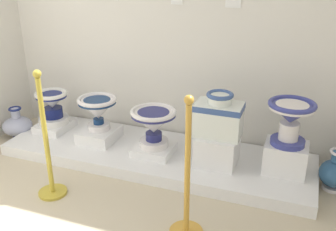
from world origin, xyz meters
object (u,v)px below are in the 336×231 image
Objects in this scene: plinth_block_leftmost at (154,149)px; antique_toilet_central_ornate at (219,115)px; plinth_block_slender_white at (55,126)px; stanchion_post_near_left at (48,156)px; plinth_block_broad_patterned at (100,134)px; stanchion_post_near_right at (187,194)px; antique_toilet_slender_white at (52,104)px; decorative_vase_corner at (335,173)px; decorative_vase_spare at (17,125)px; antique_toilet_leftmost at (154,122)px; plinth_block_central_ornate at (217,149)px; antique_toilet_pale_glazed at (291,116)px; plinth_block_pale_glazed at (285,158)px; antique_toilet_broad_patterned at (98,108)px.

antique_toilet_central_ornate is (0.59, 0.02, 0.42)m from plinth_block_leftmost.
plinth_block_slender_white is 1.09m from stanchion_post_near_left.
stanchion_post_near_left is at bearing -128.03° from plinth_block_leftmost.
stanchion_post_near_right reaches higher than plinth_block_broad_patterned.
decorative_vase_corner is at bearing -0.14° from antique_toilet_slender_white.
antique_toilet_central_ornate reaches higher than plinth_block_leftmost.
decorative_vase_spare is 0.33× the size of stanchion_post_near_right.
plinth_block_slender_white is 0.37× the size of stanchion_post_near_right.
stanchion_post_near_right is (0.59, -0.86, -0.09)m from antique_toilet_leftmost.
plinth_block_central_ornate is 0.33× the size of stanchion_post_near_left.
antique_toilet_leftmost is at bearing -5.99° from plinth_block_slender_white.
stanchion_post_near_left is (-0.60, -0.76, 0.20)m from plinth_block_leftmost.
antique_toilet_leftmost is (0.62, -0.07, 0.26)m from plinth_block_broad_patterned.
antique_toilet_pale_glazed reaches higher than decorative_vase_corner.
decorative_vase_corner is at bearing 5.55° from antique_toilet_central_ornate.
plinth_block_leftmost is 1.02× the size of plinth_block_pale_glazed.
plinth_block_slender_white is 1.11× the size of plinth_block_pale_glazed.
antique_toilet_slender_white is 0.82× the size of antique_toilet_leftmost.
decorative_vase_spare is 2.37m from stanchion_post_near_right.
antique_toilet_pale_glazed is at bearing -1.31° from antique_toilet_slender_white.
stanchion_post_near_left reaches higher than antique_toilet_slender_white.
plinth_block_broad_patterned is at bearing 179.91° from plinth_block_pale_glazed.
plinth_block_pale_glazed reaches higher than plinth_block_leftmost.
antique_toilet_pale_glazed is 1.06× the size of decorative_vase_corner.
decorative_vase_spare is at bearing -178.25° from decorative_vase_corner.
plinth_block_slender_white is at bearing 14.36° from decorative_vase_spare.
decorative_vase_corner is (1.58, 0.12, 0.01)m from plinth_block_leftmost.
antique_toilet_central_ornate reaches higher than antique_toilet_broad_patterned.
antique_toilet_slender_white is 2.04m from stanchion_post_near_right.
plinth_block_central_ornate is at bearing -2.42° from plinth_block_broad_patterned.
plinth_block_broad_patterned is at bearing 3.08° from decorative_vase_spare.
plinth_block_broad_patterned is 1.85m from antique_toilet_pale_glazed.
plinth_block_leftmost is at bearing -5.99° from antique_toilet_slender_white.
plinth_block_leftmost is (0.62, -0.07, -0.30)m from antique_toilet_broad_patterned.
antique_toilet_broad_patterned reaches higher than plinth_block_slender_white.
antique_toilet_central_ornate is at bearing -2.42° from antique_toilet_broad_patterned.
plinth_block_pale_glazed is at bearing 25.21° from stanchion_post_near_left.
antique_toilet_slender_white is at bearing 123.81° from stanchion_post_near_left.
stanchion_post_near_right is (0.59, -0.86, 0.19)m from plinth_block_leftmost.
plinth_block_broad_patterned is 0.98m from decorative_vase_spare.
decorative_vase_spare reaches higher than plinth_block_slender_white.
antique_toilet_pale_glazed is at bearing -173.37° from decorative_vase_corner.
antique_toilet_leftmost reaches higher than plinth_block_broad_patterned.
stanchion_post_near_right is (-0.00, -0.88, -0.24)m from antique_toilet_central_ornate.
plinth_block_leftmost is 1.06m from stanchion_post_near_right.
antique_toilet_slender_white is 1.80m from plinth_block_central_ornate.
stanchion_post_near_right reaches higher than antique_toilet_slender_white.
plinth_block_pale_glazed is 0.97× the size of decorative_vase_corner.
antique_toilet_central_ornate is at bearing -3.29° from plinth_block_slender_white.
plinth_block_pale_glazed is at bearing 90.00° from antique_toilet_pale_glazed.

